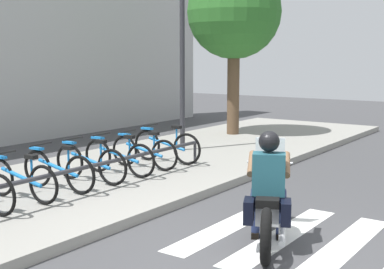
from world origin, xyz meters
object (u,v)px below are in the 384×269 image
Objects in this scene: bicycle_4 at (90,163)px; bicycle_5 at (119,157)px; bike_rack at (98,166)px; street_lamp at (182,38)px; rider at (268,179)px; bicycle_7 at (166,146)px; bicycle_3 at (58,170)px; bicycle_6 at (144,152)px; motorcycle at (268,206)px; bicycle_2 at (21,179)px; tree_near_rack at (234,13)px.

bicycle_4 reaches higher than bicycle_5.
bike_rack is 1.22× the size of street_lamp.
bicycle_7 is at bearing 53.44° from rider.
rider reaches higher than bike_rack.
bicycle_3 is at bearing -179.99° from bicycle_5.
rider is 4.74m from bicycle_7.
bicycle_5 is (0.73, 0.00, -0.00)m from bicycle_4.
bicycle_7 is (0.73, -0.00, 0.02)m from bicycle_6.
bicycle_5 is 1.00× the size of bicycle_7.
motorcycle is at bearing -98.37° from bicycle_4.
bicycle_2 is 2.19m from bicycle_5.
bicycle_5 reaches higher than bicycle_6.
street_lamp is at bearing 7.24° from bicycle_2.
bicycle_3 is at bearing 91.58° from rider.
bicycle_2 is 0.99× the size of bicycle_6.
bicycle_2 is 1.23m from bike_rack.
bike_rack is (0.37, -0.55, 0.07)m from bicycle_3.
bike_rack is at bearing -163.31° from street_lamp.
motorcycle reaches higher than bicycle_6.
bicycle_7 is at bearing -0.01° from bicycle_4.
bicycle_4 is 0.35× the size of street_lamp.
rider is 0.91× the size of bicycle_6.
bike_rack is 4.75m from street_lamp.
motorcycle reaches higher than bicycle_5.
tree_near_rack is at bearing 11.36° from bicycle_6.
bicycle_3 is 2.92m from bicycle_7.
bicycle_5 is at bearing 0.02° from bicycle_4.
bike_rack is 1.15× the size of tree_near_rack.
motorcycle reaches higher than bike_rack.
tree_near_rack reaches higher than bicycle_3.
bicycle_5 is at bearing -167.46° from street_lamp.
bicycle_2 is 0.98× the size of bicycle_3.
bicycle_2 is 0.32× the size of tree_near_rack.
street_lamp is at bearing 10.10° from bicycle_4.
motorcycle is 1.29× the size of bicycle_6.
bicycle_2 is 2.92m from bicycle_6.
bicycle_2 is at bearing 153.15° from bike_rack.
rider reaches higher than bicycle_5.
bicycle_2 is at bearing 179.99° from bicycle_5.
rider is 3.81m from bicycle_3.
motorcycle is 6.53m from street_lamp.
tree_near_rack reaches higher than bike_rack.
bicycle_7 is at bearing -166.84° from tree_near_rack.
bicycle_5 is at bearing -179.98° from bicycle_6.
motorcycle is 3.98m from bicycle_5.
bicycle_6 is 0.34× the size of street_lamp.
motorcycle is at bearing 22.96° from rider.
bicycle_7 is 0.29× the size of bike_rack.
street_lamp reaches higher than bike_rack.
bicycle_3 is 8.10m from tree_near_rack.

